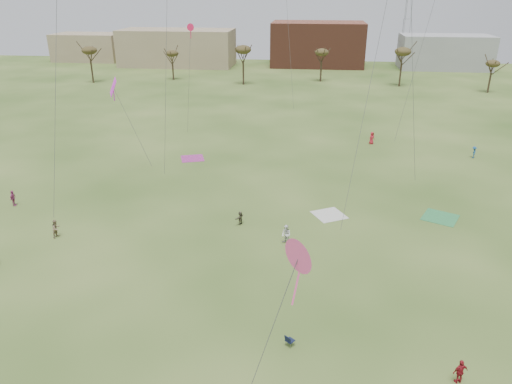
# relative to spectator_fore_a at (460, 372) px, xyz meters

# --- Properties ---
(ground) EXTENTS (260.00, 260.00, 0.00)m
(ground) POSITION_rel_spectator_fore_a_xyz_m (-13.52, 1.83, -0.80)
(ground) COLOR #2A4A17
(ground) RESTS_ON ground
(spectator_fore_a) EXTENTS (1.02, 0.71, 1.61)m
(spectator_fore_a) POSITION_rel_spectator_fore_a_xyz_m (0.00, 0.00, 0.00)
(spectator_fore_a) COLOR maroon
(spectator_fore_a) RESTS_ON ground
(spectator_fore_b) EXTENTS (0.84, 0.97, 1.72)m
(spectator_fore_b) POSITION_rel_spectator_fore_a_xyz_m (-31.97, 13.99, 0.06)
(spectator_fore_b) COLOR #8C7559
(spectator_fore_b) RESTS_ON ground
(spectator_fore_c) EXTENTS (0.92, 1.30, 1.36)m
(spectator_fore_c) POSITION_rel_spectator_fore_a_xyz_m (-15.61, 18.50, -0.13)
(spectator_fore_c) COLOR brown
(spectator_fore_c) RESTS_ON ground
(spectator_mid_d) EXTENTS (0.52, 1.04, 1.71)m
(spectator_mid_d) POSITION_rel_spectator_fore_a_xyz_m (-39.87, 19.95, 0.05)
(spectator_mid_d) COLOR #AA477D
(spectator_mid_d) RESTS_ON ground
(spectator_mid_e) EXTENTS (1.13, 1.11, 1.83)m
(spectator_mid_e) POSITION_rel_spectator_fore_a_xyz_m (-10.97, 15.17, 0.11)
(spectator_mid_e) COLOR silver
(spectator_mid_e) RESTS_ON ground
(flyer_far_b) EXTENTS (1.05, 0.98, 1.81)m
(flyer_far_b) POSITION_rel_spectator_fore_a_xyz_m (-0.35, 46.27, 0.10)
(flyer_far_b) COLOR #B71F2E
(flyer_far_b) RESTS_ON ground
(flyer_far_c) EXTENTS (0.79, 1.12, 1.57)m
(flyer_far_c) POSITION_rel_spectator_fore_a_xyz_m (12.62, 41.60, -0.02)
(flyer_far_c) COLOR navy
(flyer_far_c) RESTS_ON ground
(blanket_cream) EXTENTS (3.93, 3.93, 0.03)m
(blanket_cream) POSITION_rel_spectator_fore_a_xyz_m (-6.99, 21.56, -0.80)
(blanket_cream) COLOR silver
(blanket_cream) RESTS_ON ground
(blanket_plum) EXTENTS (3.75, 3.75, 0.03)m
(blanket_plum) POSITION_rel_spectator_fore_a_xyz_m (-24.85, 36.87, -0.80)
(blanket_plum) COLOR #A73388
(blanket_plum) RESTS_ON ground
(blanket_olive) EXTENTS (4.24, 4.24, 0.03)m
(blanket_olive) POSITION_rel_spectator_fore_a_xyz_m (4.01, 22.29, -0.80)
(blanket_olive) COLOR #32894B
(blanket_olive) RESTS_ON ground
(camp_chair_center) EXTENTS (0.73, 0.74, 0.87)m
(camp_chair_center) POSITION_rel_spectator_fore_a_xyz_m (-9.93, 1.93, -0.54)
(camp_chair_center) COLOR #121832
(camp_chair_center) RESTS_ON ground
(tree_line) EXTENTS (117.44, 49.32, 8.91)m
(tree_line) POSITION_rel_spectator_fore_a_xyz_m (-16.37, 80.96, 6.29)
(tree_line) COLOR #3A2B1E
(tree_line) RESTS_ON ground
(building_tan) EXTENTS (32.00, 14.00, 10.00)m
(building_tan) POSITION_rel_spectator_fore_a_xyz_m (-48.52, 116.83, 4.20)
(building_tan) COLOR #937F60
(building_tan) RESTS_ON ground
(building_brick) EXTENTS (26.00, 16.00, 12.00)m
(building_brick) POSITION_rel_spectator_fore_a_xyz_m (-8.52, 121.83, 5.20)
(building_brick) COLOR brown
(building_brick) RESTS_ON ground
(building_grey) EXTENTS (24.00, 12.00, 9.00)m
(building_grey) POSITION_rel_spectator_fore_a_xyz_m (26.48, 119.83, 3.70)
(building_grey) COLOR gray
(building_grey) RESTS_ON ground
(building_tan_west) EXTENTS (20.00, 12.00, 8.00)m
(building_tan_west) POSITION_rel_spectator_fore_a_xyz_m (-78.52, 123.83, 3.20)
(building_tan_west) COLOR #937F60
(building_tan_west) RESTS_ON ground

